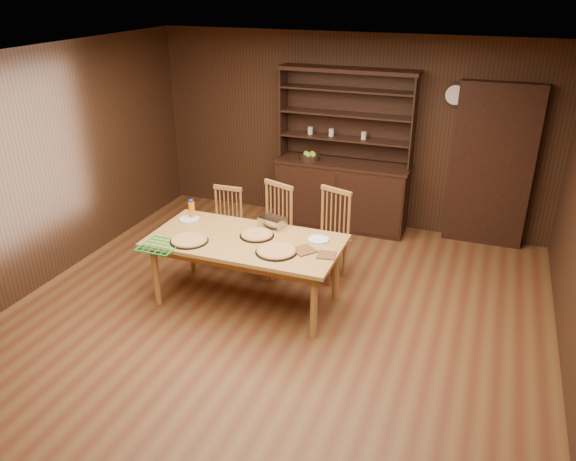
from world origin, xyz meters
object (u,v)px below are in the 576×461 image
at_px(chair_left, 226,223).
at_px(chair_right, 330,231).
at_px(chair_center, 273,226).
at_px(dining_table, 246,246).
at_px(juice_bottle, 192,210).
at_px(china_hutch, 342,186).

relative_size(chair_left, chair_right, 0.89).
bearing_deg(chair_center, dining_table, -68.83).
xyz_separation_m(chair_left, chair_center, (0.64, -0.05, 0.08)).
relative_size(dining_table, chair_center, 1.85).
bearing_deg(dining_table, juice_bottle, 158.98).
distance_m(china_hutch, chair_center, 1.62).
bearing_deg(juice_bottle, chair_center, 30.69).
relative_size(chair_left, chair_center, 0.87).
bearing_deg(dining_table, chair_left, 127.87).
xyz_separation_m(dining_table, chair_right, (0.65, 0.91, -0.11)).
xyz_separation_m(dining_table, chair_left, (-0.65, 0.83, -0.18)).
xyz_separation_m(china_hutch, juice_bottle, (-1.20, -2.04, 0.25)).
relative_size(chair_right, juice_bottle, 4.88).
bearing_deg(dining_table, china_hutch, 80.48).
height_order(china_hutch, chair_left, china_hutch).
relative_size(dining_table, juice_bottle, 9.27).
bearing_deg(china_hutch, chair_left, -124.35).
xyz_separation_m(china_hutch, chair_center, (-0.40, -1.57, -0.02)).
bearing_deg(chair_right, chair_left, -157.70).
relative_size(china_hutch, chair_right, 2.05).
bearing_deg(china_hutch, dining_table, -99.52).
distance_m(chair_center, juice_bottle, 0.97).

